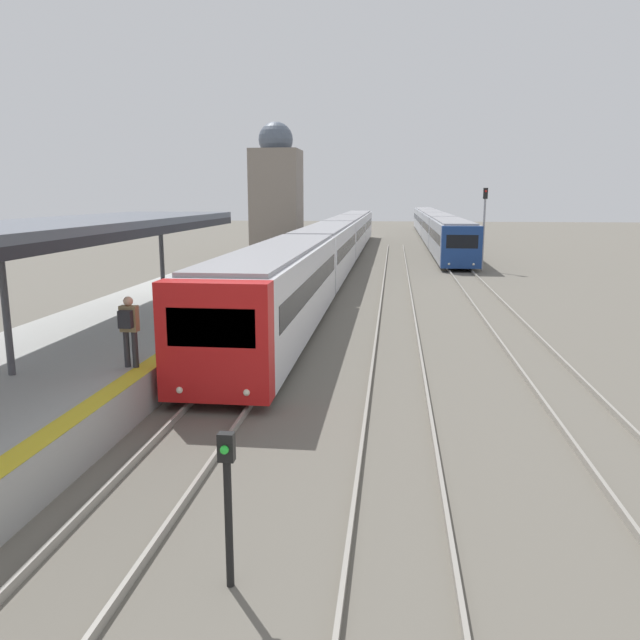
{
  "coord_description": "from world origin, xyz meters",
  "views": [
    {
      "loc": [
        3.96,
        -1.81,
        4.89
      ],
      "look_at": [
        2.07,
        14.22,
        1.66
      ],
      "focal_mm": 35.0,
      "sensor_mm": 36.0,
      "label": 1
    }
  ],
  "objects_px": {
    "person_on_platform": "(129,326)",
    "train_near": "(337,241)",
    "signal_post_near": "(228,494)",
    "signal_mast_far": "(484,219)",
    "train_far": "(434,225)"
  },
  "relations": [
    {
      "from": "train_far",
      "to": "signal_post_near",
      "type": "xyz_separation_m",
      "value": [
        -6.3,
        -63.18,
        -0.45
      ]
    },
    {
      "from": "person_on_platform",
      "to": "train_near",
      "type": "xyz_separation_m",
      "value": [
        2.03,
        30.67,
        -0.21
      ]
    },
    {
      "from": "train_far",
      "to": "signal_mast_far",
      "type": "height_order",
      "value": "signal_mast_far"
    },
    {
      "from": "person_on_platform",
      "to": "signal_mast_far",
      "type": "distance_m",
      "value": 31.15
    },
    {
      "from": "signal_post_near",
      "to": "signal_mast_far",
      "type": "height_order",
      "value": "signal_mast_far"
    },
    {
      "from": "signal_post_near",
      "to": "signal_mast_far",
      "type": "bearing_deg",
      "value": 77.5
    },
    {
      "from": "train_far",
      "to": "signal_post_near",
      "type": "relative_size",
      "value": 28.6
    },
    {
      "from": "train_near",
      "to": "signal_mast_far",
      "type": "height_order",
      "value": "signal_mast_far"
    },
    {
      "from": "train_far",
      "to": "person_on_platform",
      "type": "bearing_deg",
      "value": -100.31
    },
    {
      "from": "train_near",
      "to": "signal_post_near",
      "type": "bearing_deg",
      "value": -86.92
    },
    {
      "from": "person_on_platform",
      "to": "train_near",
      "type": "height_order",
      "value": "train_near"
    },
    {
      "from": "person_on_platform",
      "to": "signal_mast_far",
      "type": "relative_size",
      "value": 0.31
    },
    {
      "from": "person_on_platform",
      "to": "signal_post_near",
      "type": "bearing_deg",
      "value": -57.93
    },
    {
      "from": "signal_mast_far",
      "to": "person_on_platform",
      "type": "bearing_deg",
      "value": -112.34
    },
    {
      "from": "person_on_platform",
      "to": "train_near",
      "type": "relative_size",
      "value": 0.03
    }
  ]
}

